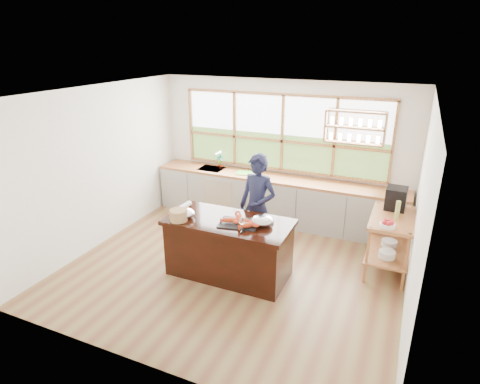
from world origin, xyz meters
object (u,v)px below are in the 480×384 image
Objects in this scene: cook at (257,207)px; espresso_machine at (396,198)px; wicker_basket at (178,215)px; island at (229,247)px.

espresso_machine is (2.01, 0.75, 0.20)m from cook.
espresso_machine is 3.34m from wicker_basket.
wicker_basket is (-2.86, -1.74, -0.09)m from espresso_machine.
island is 1.06× the size of cook.
island is at bearing 23.80° from wicker_basket.
espresso_machine reaches higher than wicker_basket.
wicker_basket is at bearing -120.28° from cook.
cook reaches higher than espresso_machine.
wicker_basket reaches higher than island.
espresso_machine is (2.19, 1.44, 0.62)m from island.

